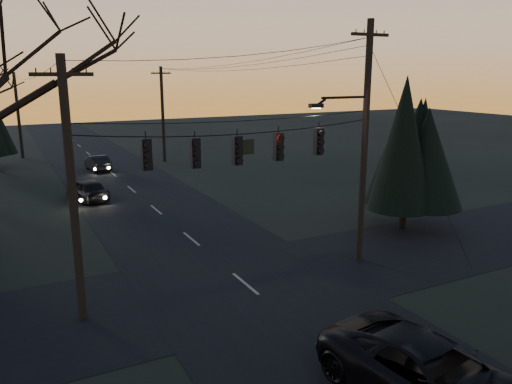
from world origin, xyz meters
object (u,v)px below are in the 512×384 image
utility_pole_left (83,318)px  evergreen_right (408,149)px  utility_pole_right (359,260)px  suv_near (432,377)px  utility_pole_far_l (23,158)px  sedan_oncoming_a (87,190)px  sedan_oncoming_b (97,163)px  utility_pole_far_r (165,161)px

utility_pole_left → evergreen_right: bearing=9.0°
utility_pole_right → suv_near: (-4.70, -8.57, 0.81)m
utility_pole_right → utility_pole_left: (-11.50, 0.00, 0.00)m
utility_pole_far_l → evergreen_right: evergreen_right is taller
utility_pole_far_l → sedan_oncoming_a: bearing=-81.9°
sedan_oncoming_a → utility_pole_right: bearing=106.5°
sedan_oncoming_b → suv_near: bearing=87.1°
sedan_oncoming_a → sedan_oncoming_b: (2.40, 9.97, -0.06)m
utility_pole_left → sedan_oncoming_b: size_ratio=2.20×
utility_pole_far_l → evergreen_right: (16.46, -33.39, 4.18)m
utility_pole_left → suv_near: utility_pole_left is taller
evergreen_right → suv_near: 15.15m
utility_pole_far_l → sedan_oncoming_a: 19.94m
sedan_oncoming_a → evergreen_right: bearing=123.4°
utility_pole_far_r → sedan_oncoming_b: size_ratio=2.20×
utility_pole_left → utility_pole_far_l: bearing=90.0°
evergreen_right → suv_near: evergreen_right is taller
utility_pole_far_r → sedan_oncoming_a: 14.62m
utility_pole_left → sedan_oncoming_a: 16.53m
utility_pole_left → sedan_oncoming_b: utility_pole_left is taller
utility_pole_far_l → suv_near: 45.09m
utility_pole_far_l → sedan_oncoming_a: utility_pole_far_l is taller
sedan_oncoming_a → sedan_oncoming_b: 10.25m
utility_pole_far_r → sedan_oncoming_b: utility_pole_far_r is taller
utility_pole_right → utility_pole_left: utility_pole_right is taller
sedan_oncoming_b → utility_pole_far_l: bearing=-67.4°
sedan_oncoming_b → utility_pole_far_r: bearing=-169.9°
evergreen_right → sedan_oncoming_a: 19.63m
utility_pole_far_r → sedan_oncoming_b: bearing=-164.4°
utility_pole_right → utility_pole_far_l: (-11.50, 36.00, 0.00)m
sedan_oncoming_a → sedan_oncoming_b: bearing=-115.2°
sedan_oncoming_b → evergreen_right: bearing=110.0°
utility_pole_far_r → suv_near: utility_pole_far_r is taller
utility_pole_far_r → utility_pole_right: bearing=-90.0°
utility_pole_far_r → sedan_oncoming_b: 6.57m
utility_pole_far_r → sedan_oncoming_a: size_ratio=2.08×
utility_pole_far_l → suv_near: bearing=-81.3°
suv_near → sedan_oncoming_a: (-4.00, 24.84, -0.12)m
suv_near → sedan_oncoming_a: bearing=91.2°
utility_pole_right → utility_pole_left: size_ratio=1.18×
utility_pole_right → sedan_oncoming_b: utility_pole_right is taller
utility_pole_far_r → sedan_oncoming_a: utility_pole_far_r is taller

